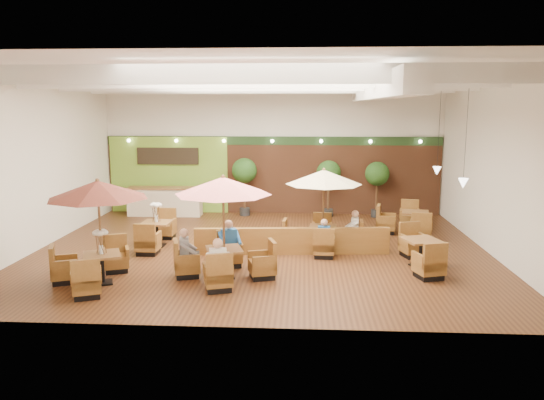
# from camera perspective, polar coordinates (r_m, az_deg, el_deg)

# --- Properties ---
(room) EXTENTS (14.04, 14.00, 5.52)m
(room) POSITION_cam_1_polar(r_m,az_deg,el_deg) (17.36, -0.03, 7.35)
(room) COLOR #381E0F
(room) RESTS_ON ground
(service_counter) EXTENTS (3.00, 0.75, 1.18)m
(service_counter) POSITION_cam_1_polar(r_m,az_deg,el_deg) (22.28, -11.44, -0.16)
(service_counter) COLOR beige
(service_counter) RESTS_ON ground
(booth_divider) EXTENTS (5.91, 0.66, 0.82)m
(booth_divider) POSITION_cam_1_polar(r_m,az_deg,el_deg) (16.13, 2.18, -4.44)
(booth_divider) COLOR brown
(booth_divider) RESTS_ON ground
(table_0) EXTENTS (2.65, 2.81, 2.69)m
(table_0) POSITION_cam_1_polar(r_m,az_deg,el_deg) (13.85, -18.37, -0.94)
(table_0) COLOR brown
(table_0) RESTS_ON ground
(table_1) EXTENTS (2.80, 2.80, 2.72)m
(table_1) POSITION_cam_1_polar(r_m,az_deg,el_deg) (13.68, -5.25, -0.92)
(table_1) COLOR brown
(table_1) RESTS_ON ground
(table_2) EXTENTS (2.54, 2.54, 2.58)m
(table_2) POSITION_cam_1_polar(r_m,az_deg,el_deg) (16.50, 5.56, 0.63)
(table_2) COLOR brown
(table_2) RESTS_ON ground
(table_3) EXTENTS (0.92, 2.68, 1.57)m
(table_3) POSITION_cam_1_polar(r_m,az_deg,el_deg) (17.46, -12.29, -3.25)
(table_3) COLOR brown
(table_3) RESTS_ON ground
(table_4) EXTENTS (1.14, 2.86, 1.01)m
(table_4) POSITION_cam_1_polar(r_m,az_deg,el_deg) (15.44, 15.70, -5.55)
(table_4) COLOR brown
(table_4) RESTS_ON ground
(table_5) EXTENTS (1.93, 2.79, 1.01)m
(table_5) POSITION_cam_1_polar(r_m,az_deg,el_deg) (19.36, 14.26, -2.42)
(table_5) COLOR brown
(table_5) RESTS_ON ground
(topiary_0) EXTENTS (1.02, 1.02, 2.38)m
(topiary_0) POSITION_cam_1_polar(r_m,az_deg,el_deg) (21.70, -2.99, 2.93)
(topiary_0) COLOR black
(topiary_0) RESTS_ON ground
(topiary_1) EXTENTS (0.99, 0.99, 2.30)m
(topiary_1) POSITION_cam_1_polar(r_m,az_deg,el_deg) (21.59, 6.11, 2.70)
(topiary_1) COLOR black
(topiary_1) RESTS_ON ground
(topiary_2) EXTENTS (0.97, 0.97, 2.26)m
(topiary_2) POSITION_cam_1_polar(r_m,az_deg,el_deg) (21.78, 11.24, 2.55)
(topiary_2) COLOR black
(topiary_2) RESTS_ON ground
(diner_0) EXTENTS (0.45, 0.39, 0.86)m
(diner_0) POSITION_cam_1_polar(r_m,az_deg,el_deg) (12.98, -5.83, -6.37)
(diner_0) COLOR white
(diner_0) RESTS_ON ground
(diner_1) EXTENTS (0.48, 0.45, 0.86)m
(diner_1) POSITION_cam_1_polar(r_m,az_deg,el_deg) (14.88, -4.61, -4.23)
(diner_1) COLOR #255FA3
(diner_1) RESTS_ON ground
(diner_2) EXTENTS (0.39, 0.45, 0.84)m
(diner_2) POSITION_cam_1_polar(r_m,az_deg,el_deg) (14.10, -9.20, -5.14)
(diner_2) COLOR gray
(diner_2) RESTS_ON ground
(diner_3) EXTENTS (0.37, 0.31, 0.72)m
(diner_3) POSITION_cam_1_polar(r_m,az_deg,el_deg) (15.78, 5.62, -3.61)
(diner_3) COLOR #255FA3
(diner_3) RESTS_ON ground
(diner_4) EXTENTS (0.34, 0.41, 0.80)m
(diner_4) POSITION_cam_1_polar(r_m,az_deg,el_deg) (16.75, 8.73, -2.78)
(diner_4) COLOR white
(diner_4) RESTS_ON ground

